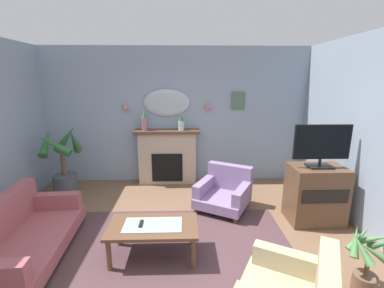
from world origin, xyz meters
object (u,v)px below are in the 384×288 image
object	(u,v)px
armchair_by_coffee_table	(225,191)
floral_couch	(19,236)
wall_sconce_right	(208,105)
tv_remote	(141,224)
mantel_vase_centre	(144,121)
framed_picture	(238,101)
coffee_table	(153,229)
wall_mirror	(167,103)
potted_plant_tall_palm	(63,165)
tv_flatscreen	(322,145)
fireplace	(167,157)
potted_plant_small_fern	(368,260)
mantel_vase_left	(181,123)
tv_cabinet	(315,194)
wall_sconce_left	(125,105)

from	to	relation	value
armchair_by_coffee_table	floral_couch	bearing A→B (deg)	-154.59
wall_sconce_right	tv_remote	bearing A→B (deg)	-111.93
mantel_vase_centre	wall_sconce_right	xyz separation A→B (m)	(1.30, 0.12, 0.30)
framed_picture	coffee_table	bearing A→B (deg)	-120.27
wall_mirror	coffee_table	world-z (taller)	wall_mirror
wall_mirror	potted_plant_tall_palm	xyz separation A→B (m)	(-1.96, -0.67, -1.11)
wall_mirror	coffee_table	size ratio (longest dim) A/B	0.87
tv_flatscreen	mantel_vase_centre	bearing A→B (deg)	149.74
fireplace	potted_plant_small_fern	bearing A→B (deg)	-54.25
wall_mirror	tv_flatscreen	size ratio (longest dim) A/B	1.14
mantel_vase_left	tv_cabinet	size ratio (longest dim) A/B	0.39
mantel_vase_left	wall_mirror	bearing A→B (deg)	150.46
tv_cabinet	potted_plant_small_fern	xyz separation A→B (m)	(-0.15, -1.44, -0.07)
fireplace	tv_remote	bearing A→B (deg)	-94.13
tv_remote	potted_plant_small_fern	bearing A→B (deg)	-15.05
wall_sconce_left	coffee_table	size ratio (longest dim) A/B	0.13
mantel_vase_left	tv_flatscreen	bearing A→B (deg)	-38.40
wall_sconce_left	potted_plant_tall_palm	world-z (taller)	wall_sconce_left
potted_plant_tall_palm	framed_picture	bearing A→B (deg)	11.10
potted_plant_small_fern	potted_plant_tall_palm	xyz separation A→B (m)	(-4.20, 2.58, 0.22)
fireplace	armchair_by_coffee_table	xyz separation A→B (m)	(1.06, -1.18, -0.27)
wall_mirror	armchair_by_coffee_table	xyz separation A→B (m)	(1.06, -1.32, -1.40)
wall_mirror	mantel_vase_centre	bearing A→B (deg)	-159.30
mantel_vase_centre	wall_mirror	bearing A→B (deg)	20.70
coffee_table	potted_plant_tall_palm	size ratio (longest dim) A/B	0.82
wall_mirror	coffee_table	bearing A→B (deg)	-90.69
fireplace	armchair_by_coffee_table	world-z (taller)	fireplace
tv_remote	tv_flatscreen	bearing A→B (deg)	16.76
wall_sconce_left	potted_plant_small_fern	size ratio (longest dim) A/B	0.20
mantel_vase_centre	floral_couch	xyz separation A→B (m)	(-1.22, -2.44, -1.04)
fireplace	potted_plant_tall_palm	world-z (taller)	potted_plant_tall_palm
wall_mirror	tv_remote	distance (m)	2.90
coffee_table	potted_plant_tall_palm	distance (m)	2.75
mantel_vase_centre	mantel_vase_left	bearing A→B (deg)	0.00
tv_flatscreen	potted_plant_small_fern	bearing A→B (deg)	-96.13
coffee_table	fireplace	bearing A→B (deg)	89.27
framed_picture	tv_flatscreen	world-z (taller)	framed_picture
armchair_by_coffee_table	potted_plant_small_fern	distance (m)	2.27
mantel_vase_centre	tv_remote	bearing A→B (deg)	-83.61
potted_plant_small_fern	floral_couch	bearing A→B (deg)	170.70
wall_sconce_right	tv_flatscreen	distance (m)	2.39
tv_cabinet	potted_plant_tall_palm	bearing A→B (deg)	165.34
mantel_vase_left	wall_mirror	distance (m)	0.52
mantel_vase_centre	tv_remote	world-z (taller)	mantel_vase_centre
wall_sconce_left	floral_couch	world-z (taller)	wall_sconce_left
framed_picture	tv_flatscreen	size ratio (longest dim) A/B	0.43
potted_plant_tall_palm	tv_cabinet	bearing A→B (deg)	-14.66
wall_mirror	framed_picture	xyz separation A→B (m)	(1.50, 0.01, 0.04)
wall_sconce_left	armchair_by_coffee_table	world-z (taller)	wall_sconce_left
mantel_vase_left	coffee_table	world-z (taller)	mantel_vase_left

